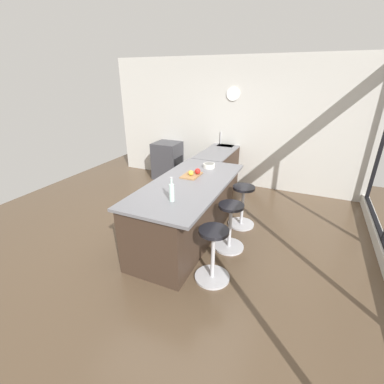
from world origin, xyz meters
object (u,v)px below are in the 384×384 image
oven_range (168,160)px  kitchen_island (186,210)px  stool_middle (230,228)px  fruit_bowl (209,165)px  apple_red (198,171)px  water_bottle (172,192)px  stool_near_camera (213,256)px  apple_yellow (191,173)px  stool_by_window (242,207)px  cutting_board (192,175)px

oven_range → kitchen_island: bearing=34.6°
stool_middle → fruit_bowl: (-0.76, -0.62, 0.64)m
stool_middle → apple_red: apple_red is taller
water_bottle → apple_red: bearing=-175.7°
apple_red → water_bottle: (0.98, 0.07, 0.06)m
apple_red → fruit_bowl: bearing=175.6°
kitchen_island → stool_near_camera: bearing=44.0°
stool_near_camera → apple_yellow: bearing=-143.0°
apple_yellow → stool_middle: bearing=71.6°
stool_by_window → apple_red: size_ratio=7.87×
cutting_board → apple_yellow: apple_yellow is taller
cutting_board → stool_by_window: bearing=121.4°
cutting_board → apple_yellow: 0.06m
apple_red → fruit_bowl: apple_red is taller
apple_red → cutting_board: bearing=-49.4°
stool_near_camera → fruit_bowl: (-1.48, -0.62, 0.64)m
fruit_bowl → stool_middle: bearing=39.4°
apple_red → stool_by_window: bearing=120.2°
oven_range → water_bottle: (2.92, 1.68, 0.61)m
fruit_bowl → stool_near_camera: bearing=22.8°
kitchen_island → stool_by_window: bearing=136.0°
oven_range → stool_by_window: 2.75m
apple_yellow → apple_red: size_ratio=0.86×
water_bottle → stool_middle: bearing=138.1°
cutting_board → apple_yellow: (0.04, 0.01, 0.05)m
stool_near_camera → apple_yellow: 1.37m
kitchen_island → apple_yellow: (-0.24, -0.03, 0.52)m
stool_middle → apple_red: 0.99m
apple_red → fruit_bowl: 0.42m
stool_by_window → cutting_board: cutting_board is taller
apple_yellow → water_bottle: bearing=9.2°
stool_by_window → stool_near_camera: (1.44, 0.00, 0.00)m
oven_range → apple_yellow: size_ratio=11.47×
stool_near_camera → apple_yellow: (-0.96, -0.72, 0.66)m
kitchen_island → cutting_board: (-0.27, -0.03, 0.47)m
stool_near_camera → apple_red: apple_red is taller
kitchen_island → stool_middle: bearing=90.0°
stool_by_window → stool_middle: same height
cutting_board → apple_red: 0.11m
fruit_bowl → oven_range: bearing=-132.7°
kitchen_island → stool_middle: size_ratio=3.21×
stool_near_camera → water_bottle: 0.93m
stool_middle → cutting_board: (-0.27, -0.73, 0.61)m
kitchen_island → stool_by_window: (-0.72, 0.69, -0.14)m
oven_range → cutting_board: cutting_board is taller
stool_middle → stool_near_camera: size_ratio=1.00×
kitchen_island → stool_near_camera: (0.72, 0.69, -0.14)m
stool_middle → water_bottle: bearing=-41.9°
cutting_board → stool_near_camera: bearing=36.2°
oven_range → cutting_board: bearing=37.6°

